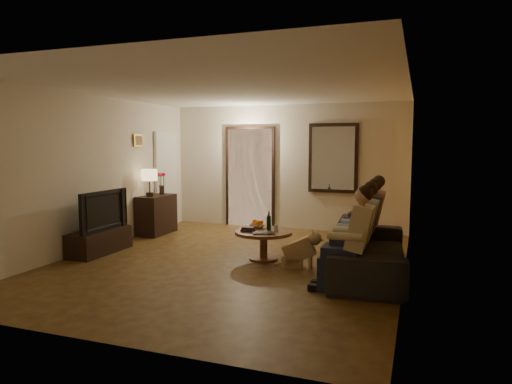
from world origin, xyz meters
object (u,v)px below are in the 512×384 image
(tv, at_px, (99,210))
(wine_bottle, at_px, (269,220))
(bowl, at_px, (257,226))
(tv_stand, at_px, (100,241))
(person_a, at_px, (354,244))
(coffee_table, at_px, (264,245))
(person_c, at_px, (365,227))
(dog, at_px, (299,249))
(sofa, at_px, (370,249))
(laptop, at_px, (264,234))
(table_lamp, at_px, (150,183))
(person_b, at_px, (360,234))
(person_d, at_px, (370,220))
(dresser, at_px, (156,215))

(tv, relative_size, wine_bottle, 3.62)
(wine_bottle, bearing_deg, bowl, 152.45)
(tv_stand, relative_size, bowl, 4.47)
(tv_stand, bearing_deg, wine_bottle, 12.50)
(person_a, bearing_deg, coffee_table, 143.27)
(person_c, bearing_deg, dog, -159.54)
(tv_stand, bearing_deg, sofa, 3.54)
(person_c, xyz_separation_m, laptop, (-1.42, -0.34, -0.14))
(table_lamp, relative_size, person_b, 0.45)
(table_lamp, distance_m, person_b, 4.49)
(sofa, distance_m, dog, 0.99)
(sofa, distance_m, person_c, 0.41)
(tv_stand, distance_m, person_a, 4.26)
(bowl, bearing_deg, tv_stand, -163.81)
(tv_stand, height_order, wine_bottle, wine_bottle)
(person_b, height_order, laptop, person_b)
(person_d, bearing_deg, person_b, -90.00)
(person_a, distance_m, person_c, 1.20)
(tv_stand, height_order, tv, tv)
(coffee_table, relative_size, laptop, 2.69)
(sofa, height_order, person_c, person_c)
(table_lamp, xyz_separation_m, sofa, (4.30, -1.24, -0.69))
(table_lamp, xyz_separation_m, bowl, (2.49, -0.78, -0.56))
(person_a, bearing_deg, dog, 135.78)
(coffee_table, xyz_separation_m, wine_bottle, (0.05, 0.10, 0.38))
(tv, height_order, sofa, tv)
(bowl, bearing_deg, sofa, -14.23)
(dog, xyz_separation_m, laptop, (-0.53, -0.01, 0.18))
(sofa, relative_size, person_b, 1.98)
(dog, bearing_deg, tv_stand, 174.97)
(tv_stand, bearing_deg, person_d, 15.52)
(tv_stand, distance_m, wine_bottle, 2.82)
(tv, distance_m, person_a, 4.24)
(tv, bearing_deg, person_a, -98.60)
(wine_bottle, bearing_deg, person_d, 20.87)
(tv_stand, relative_size, person_b, 0.97)
(wine_bottle, bearing_deg, tv, -167.50)
(tv_stand, bearing_deg, dog, 4.03)
(person_c, bearing_deg, coffee_table, -177.66)
(person_b, distance_m, dog, 0.98)
(laptop, bearing_deg, tv, 163.24)
(tv_stand, xyz_separation_m, person_a, (4.20, -0.63, 0.41))
(dog, height_order, bowl, dog)
(tv_stand, distance_m, coffee_table, 2.72)
(dresser, relative_size, table_lamp, 1.60)
(tv_stand, xyz_separation_m, person_b, (4.20, -0.03, 0.41))
(sofa, xyz_separation_m, person_b, (-0.10, -0.30, 0.25))
(tv_stand, height_order, person_b, person_b)
(sofa, height_order, person_a, person_a)
(person_b, relative_size, coffee_table, 1.35)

